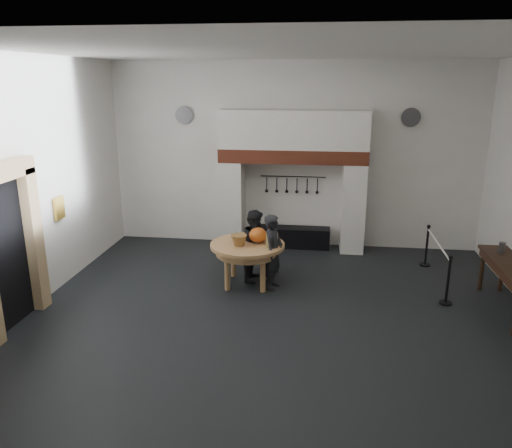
# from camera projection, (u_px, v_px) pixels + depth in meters

# --- Properties ---
(floor) EXTENTS (9.00, 8.00, 0.02)m
(floor) POSITION_uv_depth(u_px,v_px,m) (278.00, 313.00, 9.01)
(floor) COLOR black
(floor) RESTS_ON ground
(ceiling) EXTENTS (9.00, 8.00, 0.02)m
(ceiling) POSITION_uv_depth(u_px,v_px,m) (282.00, 50.00, 7.74)
(ceiling) COLOR silver
(ceiling) RESTS_ON wall_back
(wall_back) EXTENTS (9.00, 0.02, 4.50)m
(wall_back) POSITION_uv_depth(u_px,v_px,m) (294.00, 156.00, 12.18)
(wall_back) COLOR white
(wall_back) RESTS_ON floor
(wall_front) EXTENTS (9.00, 0.02, 4.50)m
(wall_front) POSITION_uv_depth(u_px,v_px,m) (244.00, 286.00, 4.57)
(wall_front) COLOR white
(wall_front) RESTS_ON floor
(wall_left) EXTENTS (0.02, 8.00, 4.50)m
(wall_left) POSITION_uv_depth(u_px,v_px,m) (30.00, 184.00, 8.93)
(wall_left) COLOR white
(wall_left) RESTS_ON floor
(chimney_pier_left) EXTENTS (0.55, 0.70, 2.15)m
(chimney_pier_left) POSITION_uv_depth(u_px,v_px,m) (232.00, 204.00, 12.36)
(chimney_pier_left) COLOR silver
(chimney_pier_left) RESTS_ON floor
(chimney_pier_right) EXTENTS (0.55, 0.70, 2.15)m
(chimney_pier_right) POSITION_uv_depth(u_px,v_px,m) (353.00, 208.00, 12.00)
(chimney_pier_right) COLOR silver
(chimney_pier_right) RESTS_ON floor
(hearth_brick_band) EXTENTS (3.50, 0.72, 0.32)m
(hearth_brick_band) POSITION_uv_depth(u_px,v_px,m) (293.00, 155.00, 11.83)
(hearth_brick_band) COLOR #9E442B
(hearth_brick_band) RESTS_ON chimney_pier_left
(chimney_hood) EXTENTS (3.50, 0.70, 0.90)m
(chimney_hood) POSITION_uv_depth(u_px,v_px,m) (293.00, 129.00, 11.66)
(chimney_hood) COLOR silver
(chimney_hood) RESTS_ON hearth_brick_band
(iron_range) EXTENTS (1.90, 0.45, 0.50)m
(iron_range) POSITION_uv_depth(u_px,v_px,m) (291.00, 237.00, 12.48)
(iron_range) COLOR black
(iron_range) RESTS_ON floor
(utensil_rail) EXTENTS (1.60, 0.02, 0.02)m
(utensil_rail) POSITION_uv_depth(u_px,v_px,m) (293.00, 177.00, 12.25)
(utensil_rail) COLOR black
(utensil_rail) RESTS_ON wall_back
(door_recess) EXTENTS (0.04, 1.10, 2.50)m
(door_recess) POSITION_uv_depth(u_px,v_px,m) (6.00, 256.00, 8.26)
(door_recess) COLOR black
(door_recess) RESTS_ON floor
(door_jamb_far) EXTENTS (0.22, 0.30, 2.60)m
(door_jamb_far) POSITION_uv_depth(u_px,v_px,m) (34.00, 240.00, 8.90)
(door_jamb_far) COLOR tan
(door_jamb_far) RESTS_ON floor
(wall_plaque) EXTENTS (0.05, 0.34, 0.44)m
(wall_plaque) POSITION_uv_depth(u_px,v_px,m) (59.00, 208.00, 9.87)
(wall_plaque) COLOR gold
(wall_plaque) RESTS_ON wall_left
(work_table) EXTENTS (1.54, 1.54, 0.07)m
(work_table) POSITION_uv_depth(u_px,v_px,m) (247.00, 245.00, 10.05)
(work_table) COLOR tan
(work_table) RESTS_ON floor
(pumpkin) EXTENTS (0.36, 0.36, 0.31)m
(pumpkin) POSITION_uv_depth(u_px,v_px,m) (258.00, 235.00, 10.07)
(pumpkin) COLOR orange
(pumpkin) RESTS_ON work_table
(cheese_block_big) EXTENTS (0.22, 0.22, 0.24)m
(cheese_block_big) POSITION_uv_depth(u_px,v_px,m) (272.00, 240.00, 9.90)
(cheese_block_big) COLOR #DDD084
(cheese_block_big) RESTS_ON work_table
(cheese_block_small) EXTENTS (0.18, 0.18, 0.20)m
(cheese_block_small) POSITION_uv_depth(u_px,v_px,m) (272.00, 236.00, 10.20)
(cheese_block_small) COLOR #D0C97C
(cheese_block_small) RESTS_ON work_table
(wicker_basket) EXTENTS (0.33, 0.33, 0.22)m
(wicker_basket) POSITION_uv_depth(u_px,v_px,m) (239.00, 240.00, 9.89)
(wicker_basket) COLOR olive
(wicker_basket) RESTS_ON work_table
(bread_loaf) EXTENTS (0.31, 0.18, 0.13)m
(bread_loaf) POSITION_uv_depth(u_px,v_px,m) (245.00, 235.00, 10.37)
(bread_loaf) COLOR #9D5C37
(bread_loaf) RESTS_ON work_table
(visitor_near) EXTENTS (0.50, 0.63, 1.53)m
(visitor_near) POSITION_uv_depth(u_px,v_px,m) (273.00, 252.00, 9.88)
(visitor_near) COLOR black
(visitor_near) RESTS_ON floor
(visitor_far) EXTENTS (0.64, 0.79, 1.50)m
(visitor_far) POSITION_uv_depth(u_px,v_px,m) (256.00, 245.00, 10.31)
(visitor_far) COLOR black
(visitor_far) RESTS_ON floor
(side_table) EXTENTS (0.55, 2.20, 0.06)m
(side_table) POSITION_uv_depth(u_px,v_px,m) (512.00, 266.00, 8.84)
(side_table) COLOR #331C12
(side_table) RESTS_ON floor
(pewter_jug) EXTENTS (0.12, 0.12, 0.22)m
(pewter_jug) POSITION_uv_depth(u_px,v_px,m) (502.00, 248.00, 9.37)
(pewter_jug) COLOR #535358
(pewter_jug) RESTS_ON side_table
(pewter_plate_back_left) EXTENTS (0.44, 0.03, 0.44)m
(pewter_plate_back_left) POSITION_uv_depth(u_px,v_px,m) (184.00, 115.00, 12.21)
(pewter_plate_back_left) COLOR #4C4C51
(pewter_plate_back_left) RESTS_ON wall_back
(pewter_plate_back_right) EXTENTS (0.44, 0.03, 0.44)m
(pewter_plate_back_right) POSITION_uv_depth(u_px,v_px,m) (411.00, 117.00, 11.54)
(pewter_plate_back_right) COLOR #4C4C51
(pewter_plate_back_right) RESTS_ON wall_back
(barrier_post_near) EXTENTS (0.05, 0.05, 0.90)m
(barrier_post_near) POSITION_uv_depth(u_px,v_px,m) (448.00, 281.00, 9.26)
(barrier_post_near) COLOR black
(barrier_post_near) RESTS_ON floor
(barrier_post_far) EXTENTS (0.05, 0.05, 0.90)m
(barrier_post_far) POSITION_uv_depth(u_px,v_px,m) (427.00, 247.00, 11.16)
(barrier_post_far) COLOR black
(barrier_post_far) RESTS_ON floor
(barrier_rope) EXTENTS (0.04, 2.00, 0.04)m
(barrier_rope) POSITION_uv_depth(u_px,v_px,m) (438.00, 244.00, 10.10)
(barrier_rope) COLOR white
(barrier_rope) RESTS_ON barrier_post_near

